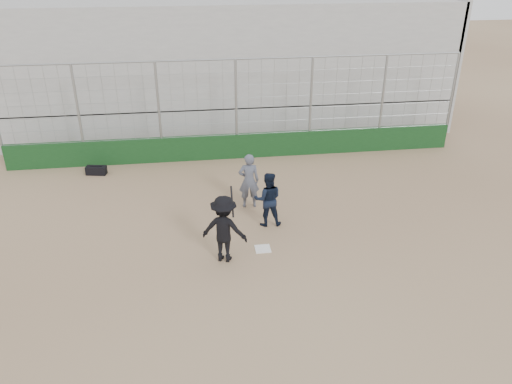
{
  "coord_description": "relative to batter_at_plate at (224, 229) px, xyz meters",
  "views": [
    {
      "loc": [
        -1.88,
        -11.98,
        7.84
      ],
      "look_at": [
        0.0,
        1.4,
        1.15
      ],
      "focal_mm": 35.0,
      "sensor_mm": 36.0,
      "label": 1
    }
  ],
  "objects": [
    {
      "name": "home_plate",
      "position": [
        1.12,
        0.35,
        -0.96
      ],
      "size": [
        0.44,
        0.44,
        0.02
      ],
      "primitive_type": "cube",
      "color": "white",
      "rests_on": "ground"
    },
    {
      "name": "bleachers",
      "position": [
        1.12,
        12.3,
        1.96
      ],
      "size": [
        20.25,
        6.7,
        6.98
      ],
      "color": "#969696",
      "rests_on": "ground"
    },
    {
      "name": "ground",
      "position": [
        1.12,
        0.35,
        -0.97
      ],
      "size": [
        90.0,
        90.0,
        0.0
      ],
      "primitive_type": "plane",
      "color": "brown",
      "rests_on": "ground"
    },
    {
      "name": "equipment_bag",
      "position": [
        -4.37,
        6.42,
        -0.81
      ],
      "size": [
        0.8,
        0.46,
        0.36
      ],
      "color": "black",
      "rests_on": "ground"
    },
    {
      "name": "umpire",
      "position": [
        1.06,
        3.03,
        -0.13
      ],
      "size": [
        0.71,
        0.48,
        1.69
      ],
      "primitive_type": "imported",
      "rotation": [
        0.0,
        0.0,
        3.09
      ],
      "color": "#4B505F",
      "rests_on": "ground"
    },
    {
      "name": "backstop",
      "position": [
        1.12,
        7.35,
        -0.01
      ],
      "size": [
        18.1,
        0.25,
        4.04
      ],
      "color": "#103314",
      "rests_on": "ground"
    },
    {
      "name": "catcher_crouched",
      "position": [
        1.48,
        1.7,
        -0.37
      ],
      "size": [
        0.91,
        0.73,
        1.2
      ],
      "color": "black",
      "rests_on": "ground"
    },
    {
      "name": "batter_at_plate",
      "position": [
        0.0,
        0.0,
        0.0
      ],
      "size": [
        1.42,
        1.11,
        2.07
      ],
      "color": "black",
      "rests_on": "ground"
    }
  ]
}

